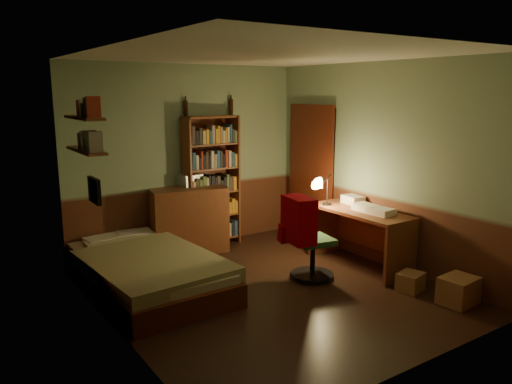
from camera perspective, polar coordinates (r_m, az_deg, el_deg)
floor at (r=5.81m, az=1.40°, el=-11.20°), size 3.50×4.00×0.02m
ceiling at (r=5.38m, az=1.54°, el=15.52°), size 3.50×4.00×0.02m
wall_back at (r=7.16m, az=-7.89°, el=3.90°), size 3.50×0.02×2.60m
wall_left at (r=4.67m, az=-16.45°, el=-0.49°), size 0.02×4.00×2.60m
wall_right at (r=6.61m, az=14.04°, el=3.03°), size 0.02×4.00×2.60m
wall_front at (r=4.01m, az=18.31°, el=-2.53°), size 3.50×0.02×2.60m
doorway at (r=7.55m, az=6.42°, el=2.02°), size 0.06×0.90×2.00m
door_trim at (r=7.53m, az=6.22°, el=2.00°), size 0.02×0.98×2.08m
bed at (r=5.93m, az=-12.52°, el=-7.37°), size 1.28×2.32×0.68m
dresser at (r=7.05m, az=-7.72°, el=-3.18°), size 1.11×0.69×0.92m
mini_stereo at (r=7.09m, az=-7.56°, el=1.37°), size 0.33×0.28×0.16m
bookshelf at (r=7.21m, az=-5.09°, el=1.15°), size 0.83×0.32×1.89m
bottle_left at (r=7.05m, az=-8.03°, el=9.45°), size 0.07×0.07×0.22m
bottle_right at (r=7.39m, az=-2.86°, el=9.68°), size 0.08×0.08×0.23m
desk at (r=6.58m, az=11.75°, el=-5.19°), size 0.59×1.40×0.74m
paper_stack at (r=6.82m, az=11.02°, el=-0.86°), size 0.22×0.29×0.11m
desk_lamp at (r=6.63m, az=8.18°, el=1.23°), size 0.21×0.21×0.64m
office_chair at (r=6.03m, az=6.55°, el=-4.97°), size 0.61×0.55×1.07m
red_jacket at (r=5.74m, az=8.92°, el=2.37°), size 0.40×0.52×0.54m
wall_shelf_lower at (r=5.70m, az=-18.84°, el=4.51°), size 0.20×0.90×0.03m
wall_shelf_upper at (r=5.67m, az=-19.07°, el=8.02°), size 0.20×0.90×0.03m
framed_picture at (r=5.26m, az=-17.99°, el=0.16°), size 0.04×0.32×0.26m
cardboard_box_a at (r=5.83m, az=22.13°, el=-10.37°), size 0.41×0.34×0.29m
cardboard_box_b at (r=6.02m, az=17.24°, el=-9.76°), size 0.34×0.30×0.21m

